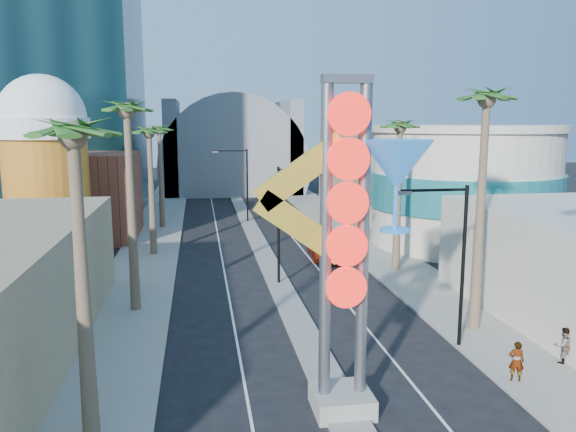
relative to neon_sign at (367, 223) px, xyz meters
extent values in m
cube|color=gray|center=(-10.32, 32.04, -7.23)|extent=(5.00, 100.00, 0.15)
cube|color=gray|center=(8.68, 32.04, -7.23)|extent=(5.00, 100.00, 0.15)
cube|color=gray|center=(-0.82, 35.04, -7.23)|extent=(1.60, 84.00, 0.15)
cube|color=brown|center=(-16.82, 35.04, -3.31)|extent=(10.00, 10.00, 8.00)
cube|color=#8F7C5C|center=(15.18, 45.04, -2.31)|extent=(10.00, 20.00, 10.00)
cylinder|color=orange|center=(-17.82, 27.04, -2.31)|extent=(6.40, 6.40, 10.00)
cylinder|color=white|center=(-17.82, 27.04, 3.09)|extent=(7.00, 7.00, 1.60)
sphere|color=white|center=(-17.82, 27.04, 3.89)|extent=(6.60, 6.60, 6.60)
cylinder|color=beige|center=(17.18, 27.04, -2.31)|extent=(16.00, 16.00, 10.00)
cylinder|color=teal|center=(17.18, 27.04, -2.31)|extent=(16.60, 16.60, 3.00)
cylinder|color=beige|center=(17.18, 27.04, 2.99)|extent=(16.60, 16.60, 0.60)
cylinder|color=slate|center=(-0.82, 69.04, -3.31)|extent=(22.00, 16.00, 22.00)
cube|color=slate|center=(-9.82, 69.04, -0.31)|extent=(2.00, 16.00, 14.00)
cube|color=slate|center=(8.18, 69.04, -0.31)|extent=(2.00, 16.00, 14.00)
cube|color=gray|center=(-0.82, 0.04, -6.91)|extent=(2.20, 2.20, 0.80)
cylinder|color=slate|center=(-1.52, 0.04, -0.81)|extent=(0.44, 0.44, 12.00)
cylinder|color=slate|center=(-0.12, 0.04, -0.81)|extent=(0.44, 0.44, 12.00)
cube|color=slate|center=(-0.82, 0.04, 5.09)|extent=(1.80, 0.50, 0.30)
cylinder|color=red|center=(-0.82, -0.31, 3.89)|extent=(1.50, 0.25, 1.50)
cylinder|color=red|center=(-0.82, -0.31, 2.34)|extent=(1.50, 0.25, 1.50)
cylinder|color=red|center=(-0.82, -0.31, 0.79)|extent=(1.50, 0.25, 1.50)
cylinder|color=red|center=(-0.82, -0.31, -0.76)|extent=(1.50, 0.25, 1.50)
cylinder|color=red|center=(-0.82, -0.31, -2.31)|extent=(1.50, 0.25, 1.50)
cube|color=yellow|center=(-2.42, 0.04, 1.89)|extent=(3.47, 0.25, 2.80)
cube|color=yellow|center=(-2.42, 0.04, -0.11)|extent=(3.47, 0.25, 2.80)
cone|color=blue|center=(1.08, 0.04, 2.09)|extent=(2.60, 2.60, 1.80)
cylinder|color=blue|center=(1.08, 0.04, 0.49)|extent=(0.16, 0.16, 1.60)
cylinder|color=blue|center=(1.08, 0.04, -0.31)|extent=(1.10, 1.10, 0.12)
cylinder|color=black|center=(-0.82, 17.04, -3.31)|extent=(0.18, 0.18, 8.00)
cube|color=black|center=(0.98, 17.04, 0.49)|extent=(3.60, 0.12, 0.12)
cube|color=slate|center=(2.58, 17.04, 0.39)|extent=(0.60, 0.25, 0.18)
cylinder|color=black|center=(-0.82, 41.04, -3.31)|extent=(0.18, 0.18, 8.00)
cube|color=black|center=(-2.62, 41.04, 0.49)|extent=(3.60, 0.12, 0.12)
cube|color=slate|center=(-4.22, 41.04, 0.39)|extent=(0.60, 0.25, 0.18)
cylinder|color=black|center=(6.38, 5.04, -3.31)|extent=(0.18, 0.18, 8.00)
cube|color=black|center=(4.76, 5.04, 0.49)|extent=(3.24, 0.12, 0.12)
cube|color=slate|center=(3.32, 5.04, 0.39)|extent=(0.60, 0.25, 0.18)
cylinder|color=brown|center=(-9.82, -0.96, -2.06)|extent=(0.40, 0.40, 10.50)
sphere|color=#194D1C|center=(-9.82, -0.96, 3.19)|extent=(2.40, 2.40, 2.40)
cylinder|color=brown|center=(-9.82, 13.04, -1.56)|extent=(0.40, 0.40, 11.50)
sphere|color=#194D1C|center=(-9.82, 13.04, 4.19)|extent=(2.40, 2.40, 2.40)
cylinder|color=brown|center=(-9.82, 27.04, -2.31)|extent=(0.40, 0.40, 10.00)
sphere|color=#194D1C|center=(-9.82, 27.04, 2.69)|extent=(2.40, 2.40, 2.40)
cylinder|color=brown|center=(-9.82, 39.04, -2.31)|extent=(0.40, 0.40, 10.00)
sphere|color=#194D1C|center=(-9.82, 39.04, 2.69)|extent=(2.40, 2.40, 2.40)
cylinder|color=brown|center=(8.18, 7.04, -1.31)|extent=(0.40, 0.40, 12.00)
sphere|color=#194D1C|center=(8.18, 7.04, 4.69)|extent=(2.40, 2.40, 2.40)
cylinder|color=brown|center=(8.18, 19.04, -2.06)|extent=(0.40, 0.40, 10.50)
sphere|color=#194D1C|center=(8.18, 19.04, 3.19)|extent=(2.40, 2.40, 2.40)
cylinder|color=brown|center=(8.18, 31.04, -1.56)|extent=(0.40, 0.40, 11.50)
sphere|color=#194D1C|center=(8.18, 31.04, 4.19)|extent=(2.40, 2.40, 2.40)
imported|color=#94260B|center=(4.15, 23.78, -6.48)|extent=(3.15, 6.13, 1.66)
imported|color=gray|center=(6.97, 1.03, -6.29)|extent=(0.74, 0.62, 1.73)
imported|color=gray|center=(10.07, 2.33, -6.32)|extent=(0.83, 0.65, 1.67)
camera|label=1|loc=(-5.99, -19.34, 3.65)|focal=35.00mm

